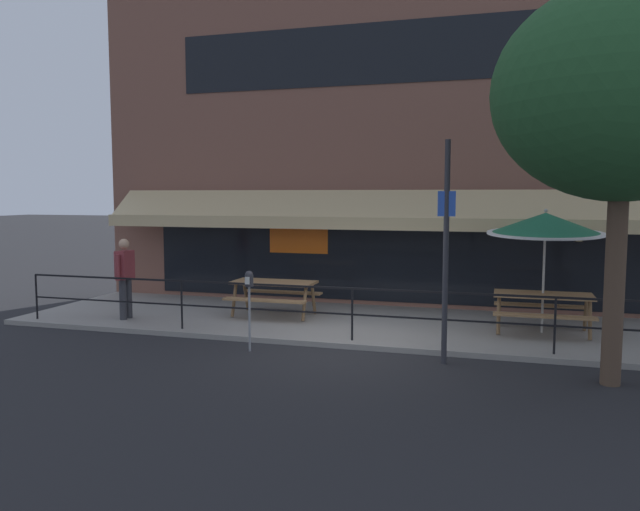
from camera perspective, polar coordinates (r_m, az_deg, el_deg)
ground_plane at (r=11.19m, az=2.58°, el=-8.58°), size 120.00×120.00×0.00m
patio_deck at (r=13.08m, az=4.71°, el=-6.29°), size 15.00×4.00×0.10m
restaurant_building at (r=15.06m, az=6.61°, el=11.22°), size 15.00×1.60×8.52m
patio_railing at (r=11.31m, az=2.96°, el=-4.30°), size 13.84×0.04×0.97m
picnic_table_left at (r=13.59m, az=-4.23°, el=-3.03°), size 1.80×1.42×0.76m
picnic_table_centre at (r=12.61m, az=19.71°, el=-4.02°), size 1.80×1.42×0.76m
patio_umbrella_centre at (r=12.53m, az=19.91°, el=2.70°), size 2.14×2.14×2.38m
pedestrian_walking at (r=13.84m, az=-17.40°, el=-1.64°), size 0.24×0.62×1.71m
parking_meter_near at (r=10.91m, az=-6.50°, el=-2.83°), size 0.15×0.16×1.42m
street_sign_pole at (r=10.16m, az=11.44°, el=0.51°), size 0.28×0.09×3.60m
street_tree_curbside at (r=9.83m, az=26.73°, el=14.46°), size 3.59×3.23×6.23m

